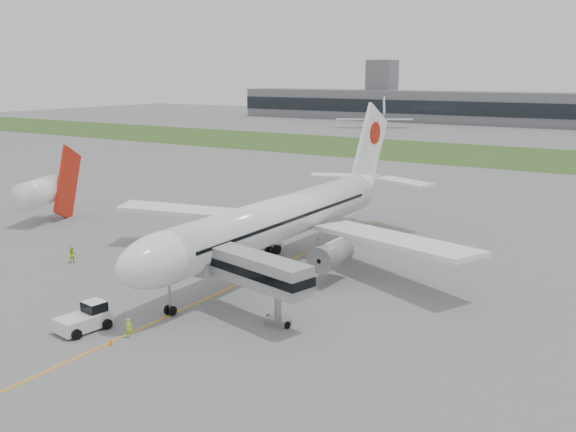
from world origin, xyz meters
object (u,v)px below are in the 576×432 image
Objects in this scene: jet_bridge at (247,268)px; ground_crew_near at (129,328)px; neighbor_aircraft at (43,191)px; pushback_tug at (86,318)px; airliner at (285,216)px.

ground_crew_near is (-5.58, -9.38, -3.74)m from jet_bridge.
jet_bridge is at bearing -40.89° from neighbor_aircraft.
jet_bridge is 0.94× the size of neighbor_aircraft.
ground_crew_near is at bearing -107.18° from jet_bridge.
pushback_tug is 2.78× the size of ground_crew_near.
pushback_tug is at bearing -56.92° from neighbor_aircraft.
airliner reaches higher than jet_bridge.
pushback_tug reaches higher than ground_crew_near.
jet_bridge is at bearing 52.96° from pushback_tug.
jet_bridge is 11.53m from ground_crew_near.
jet_bridge is at bearing -69.20° from airliner.
airliner is 42.06m from neighbor_aircraft.
ground_crew_near is 49.18m from neighbor_aircraft.
neighbor_aircraft reaches higher than ground_crew_near.
airliner is at bearing 124.37° from jet_bridge.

